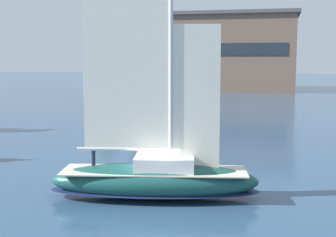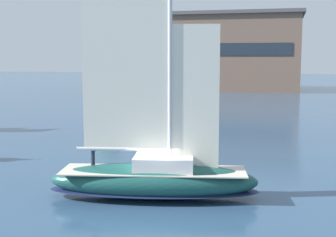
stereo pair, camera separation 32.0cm
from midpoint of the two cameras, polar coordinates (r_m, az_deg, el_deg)
ground_plane at (r=23.56m, az=-2.08°, el=-9.65°), size 400.00×400.00×0.00m
waterfront_building at (r=105.35m, az=5.75°, el=8.07°), size 35.35×18.28×16.56m
tree_shore_center at (r=101.62m, az=-8.24°, el=9.14°), size 7.11×7.11×14.63m
sailboat_main at (r=23.26m, az=-2.06°, el=-7.00°), size 10.76×4.74×14.29m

